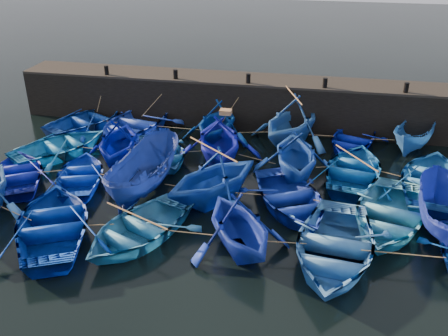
% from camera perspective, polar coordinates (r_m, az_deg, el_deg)
% --- Properties ---
extents(ground, '(120.00, 120.00, 0.00)m').
position_cam_1_polar(ground, '(19.32, -1.91, -6.02)').
color(ground, black).
rests_on(ground, ground).
extents(quay_wall, '(26.00, 2.50, 2.50)m').
position_cam_1_polar(quay_wall, '(28.13, 3.01, 7.53)').
color(quay_wall, black).
rests_on(quay_wall, ground).
extents(quay_top, '(26.00, 2.50, 0.12)m').
position_cam_1_polar(quay_top, '(27.73, 3.07, 10.09)').
color(quay_top, black).
rests_on(quay_top, quay_wall).
extents(bollard_0, '(0.24, 0.24, 0.50)m').
position_cam_1_polar(bollard_0, '(29.05, -13.28, 10.82)').
color(bollard_0, black).
rests_on(bollard_0, quay_top).
extents(bollard_1, '(0.24, 0.24, 0.50)m').
position_cam_1_polar(bollard_1, '(27.66, -5.57, 10.62)').
color(bollard_1, black).
rests_on(bollard_1, quay_top).
extents(bollard_2, '(0.24, 0.24, 0.50)m').
position_cam_1_polar(bollard_2, '(26.79, 2.79, 10.19)').
color(bollard_2, black).
rests_on(bollard_2, quay_top).
extents(bollard_3, '(0.24, 0.24, 0.50)m').
position_cam_1_polar(bollard_3, '(26.51, 11.48, 9.52)').
color(bollard_3, black).
rests_on(bollard_3, quay_top).
extents(bollard_4, '(0.24, 0.24, 0.50)m').
position_cam_1_polar(bollard_4, '(26.82, 20.11, 8.63)').
color(bollard_4, black).
rests_on(bollard_4, quay_top).
extents(boat_0, '(5.43, 5.99, 1.02)m').
position_cam_1_polar(boat_0, '(28.56, -15.30, 5.32)').
color(boat_0, navy).
rests_on(boat_0, ground).
extents(boat_1, '(5.18, 6.48, 1.20)m').
position_cam_1_polar(boat_1, '(27.27, -10.26, 5.05)').
color(boat_1, blue).
rests_on(boat_1, ground).
extents(boat_2, '(3.94, 4.46, 2.18)m').
position_cam_1_polar(boat_2, '(25.74, -0.82, 5.34)').
color(boat_2, navy).
rests_on(boat_2, ground).
extents(boat_3, '(5.78, 6.14, 2.57)m').
position_cam_1_polar(boat_3, '(25.64, 7.77, 5.47)').
color(boat_3, '#24569F').
rests_on(boat_3, ground).
extents(boat_4, '(4.30, 5.07, 0.89)m').
position_cam_1_polar(boat_4, '(26.01, 14.43, 3.17)').
color(boat_4, '#021186').
rests_on(boat_4, ground).
extents(boat_5, '(3.05, 4.47, 1.62)m').
position_cam_1_polar(boat_5, '(26.35, 20.92, 3.38)').
color(boat_5, '#2359A0').
rests_on(boat_5, ground).
extents(boat_6, '(5.63, 5.99, 1.01)m').
position_cam_1_polar(boat_6, '(25.60, -18.19, 2.42)').
color(boat_6, '#1566B2').
rests_on(boat_6, ground).
extents(boat_7, '(4.25, 4.71, 2.18)m').
position_cam_1_polar(boat_7, '(23.92, -11.93, 3.05)').
color(boat_7, '#000E8E').
rests_on(boat_7, ground).
extents(boat_8, '(5.02, 5.37, 0.91)m').
position_cam_1_polar(boat_8, '(23.94, -7.12, 1.79)').
color(boat_8, '#20609F').
rests_on(boat_8, ground).
extents(boat_9, '(5.16, 5.63, 2.49)m').
position_cam_1_polar(boat_9, '(23.22, -0.53, 3.33)').
color(boat_9, '#0A1294').
rests_on(boat_9, ground).
extents(boat_10, '(4.45, 4.95, 2.31)m').
position_cam_1_polar(boat_10, '(22.22, 8.27, 1.68)').
color(boat_10, '#143E96').
rests_on(boat_10, ground).
extents(boat_11, '(4.45, 5.59, 1.04)m').
position_cam_1_polar(boat_11, '(22.77, 14.71, -0.10)').
color(boat_11, '#094A95').
rests_on(boat_11, ground).
extents(boat_12, '(5.19, 6.43, 1.18)m').
position_cam_1_polar(boat_12, '(22.70, 22.93, -1.31)').
color(boat_12, '#15579A').
rests_on(boat_12, ground).
extents(boat_13, '(4.96, 5.38, 0.91)m').
position_cam_1_polar(boat_13, '(23.61, -22.36, -0.50)').
color(boat_13, '#0D1A98').
rests_on(boat_13, ground).
extents(boat_14, '(4.21, 4.98, 0.88)m').
position_cam_1_polar(boat_14, '(22.59, -15.99, -0.71)').
color(boat_14, '#082FC1').
rests_on(boat_14, ground).
extents(boat_15, '(2.53, 5.45, 2.04)m').
position_cam_1_polar(boat_15, '(20.91, -9.20, -0.47)').
color(boat_15, navy).
rests_on(boat_15, ground).
extents(boat_16, '(5.81, 5.93, 2.37)m').
position_cam_1_polar(boat_16, '(19.92, -1.24, -1.01)').
color(boat_16, '#0E3797').
rests_on(boat_16, ground).
extents(boat_17, '(5.38, 6.01, 1.03)m').
position_cam_1_polar(boat_17, '(19.93, 7.58, -3.44)').
color(boat_17, '#132EA5').
rests_on(boat_17, ground).
extents(boat_18, '(4.97, 6.10, 1.11)m').
position_cam_1_polar(boat_18, '(19.66, 18.27, -4.98)').
color(boat_18, '#3685CB').
rests_on(boat_18, ground).
extents(boat_19, '(1.93, 4.57, 1.74)m').
position_cam_1_polar(boat_19, '(19.88, 23.55, -4.54)').
color(boat_19, navy).
rests_on(boat_19, ground).
extents(boat_21, '(5.89, 6.63, 1.14)m').
position_cam_1_polar(boat_21, '(19.15, -18.87, -5.93)').
color(boat_21, navy).
rests_on(boat_21, ground).
extents(boat_22, '(5.07, 5.79, 1.00)m').
position_cam_1_polar(boat_22, '(18.22, -9.87, -6.79)').
color(boat_22, '#2B73B3').
rests_on(boat_22, ground).
extents(boat_23, '(5.22, 5.39, 2.17)m').
position_cam_1_polar(boat_23, '(17.06, 1.71, -6.53)').
color(boat_23, '#0F2697').
rests_on(boat_23, ground).
extents(boat_24, '(4.56, 5.98, 1.16)m').
position_cam_1_polar(boat_24, '(17.31, 12.42, -8.71)').
color(boat_24, blue).
rests_on(boat_24, ground).
extents(wooden_crate, '(0.53, 0.41, 0.22)m').
position_cam_1_polar(wooden_crate, '(22.66, 0.20, 6.42)').
color(wooden_crate, '#976A42').
rests_on(wooden_crate, boat_9).
extents(mooring_ropes, '(17.21, 11.66, 2.10)m').
position_cam_1_polar(mooring_ropes, '(23.18, 1.34, 2.30)').
color(mooring_ropes, tan).
rests_on(mooring_ropes, ground).
extents(loose_oars, '(10.02, 11.95, 1.63)m').
position_cam_1_polar(loose_oars, '(20.92, 3.91, 2.14)').
color(loose_oars, '#99724C').
rests_on(loose_oars, ground).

